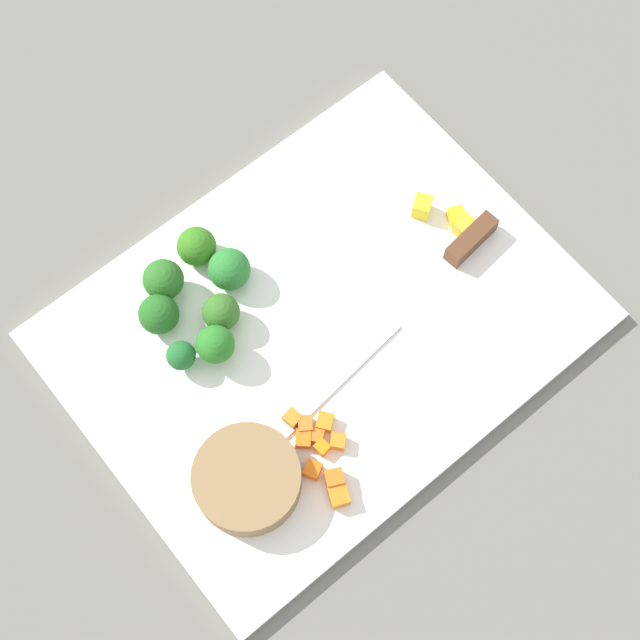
{
  "coord_description": "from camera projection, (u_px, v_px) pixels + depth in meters",
  "views": [
    {
      "loc": [
        0.21,
        0.25,
        0.87
      ],
      "look_at": [
        0.0,
        0.0,
        0.02
      ],
      "focal_mm": 53.85,
      "sensor_mm": 36.0,
      "label": 1
    }
  ],
  "objects": [
    {
      "name": "carrot_dice_8",
      "position": [
        293.0,
        418.0,
        0.87
      ],
      "size": [
        0.02,
        0.02,
        0.01
      ],
      "primitive_type": "cube",
      "rotation": [
        0.0,
        0.0,
        0.18
      ],
      "color": "orange",
      "rests_on": "cutting_board"
    },
    {
      "name": "broccoli_floret_1",
      "position": [
        181.0,
        356.0,
        0.88
      ],
      "size": [
        0.03,
        0.03,
        0.03
      ],
      "color": "#84B75A",
      "rests_on": "cutting_board"
    },
    {
      "name": "carrot_dice_9",
      "position": [
        313.0,
        470.0,
        0.86
      ],
      "size": [
        0.02,
        0.02,
        0.02
      ],
      "primitive_type": "cube",
      "rotation": [
        0.0,
        0.0,
        2.1
      ],
      "color": "orange",
      "rests_on": "cutting_board"
    },
    {
      "name": "broccoli_floret_0",
      "position": [
        197.0,
        247.0,
        0.92
      ],
      "size": [
        0.04,
        0.04,
        0.04
      ],
      "color": "#8FC35A",
      "rests_on": "cutting_board"
    },
    {
      "name": "carrot_dice_3",
      "position": [
        305.0,
        425.0,
        0.87
      ],
      "size": [
        0.02,
        0.02,
        0.01
      ],
      "primitive_type": "cube",
      "rotation": [
        0.0,
        0.0,
        0.97
      ],
      "color": "orange",
      "rests_on": "cutting_board"
    },
    {
      "name": "carrot_dice_4",
      "position": [
        334.0,
        479.0,
        0.85
      ],
      "size": [
        0.02,
        0.02,
        0.02
      ],
      "primitive_type": "cube",
      "rotation": [
        0.0,
        0.0,
        1.12
      ],
      "color": "orange",
      "rests_on": "cutting_board"
    },
    {
      "name": "broccoli_floret_2",
      "position": [
        159.0,
        314.0,
        0.9
      ],
      "size": [
        0.04,
        0.04,
        0.04
      ],
      "color": "#84BC58",
      "rests_on": "cutting_board"
    },
    {
      "name": "broccoli_floret_6",
      "position": [
        215.0,
        345.0,
        0.88
      ],
      "size": [
        0.04,
        0.04,
        0.04
      ],
      "color": "#92BC5B",
      "rests_on": "cutting_board"
    },
    {
      "name": "prep_bowl",
      "position": [
        247.0,
        479.0,
        0.85
      ],
      "size": [
        0.1,
        0.1,
        0.03
      ],
      "primitive_type": "cylinder",
      "color": "olive",
      "rests_on": "cutting_board"
    },
    {
      "name": "cutting_board",
      "position": [
        320.0,
        326.0,
        0.92
      ],
      "size": [
        0.47,
        0.36,
        0.01
      ],
      "primitive_type": "cube",
      "color": "white",
      "rests_on": "ground_plane"
    },
    {
      "name": "carrot_dice_7",
      "position": [
        322.0,
        447.0,
        0.87
      ],
      "size": [
        0.01,
        0.01,
        0.01
      ],
      "primitive_type": "cube",
      "rotation": [
        0.0,
        0.0,
        1.69
      ],
      "color": "orange",
      "rests_on": "cutting_board"
    },
    {
      "name": "carrot_dice_0",
      "position": [
        339.0,
        496.0,
        0.85
      ],
      "size": [
        0.02,
        0.02,
        0.01
      ],
      "primitive_type": "cube",
      "rotation": [
        0.0,
        0.0,
        2.73
      ],
      "color": "orange",
      "rests_on": "cutting_board"
    },
    {
      "name": "pepper_dice_1",
      "position": [
        466.0,
        228.0,
        0.94
      ],
      "size": [
        0.02,
        0.02,
        0.02
      ],
      "primitive_type": "cube",
      "rotation": [
        0.0,
        0.0,
        1.69
      ],
      "color": "yellow",
      "rests_on": "cutting_board"
    },
    {
      "name": "carrot_dice_6",
      "position": [
        317.0,
        436.0,
        0.87
      ],
      "size": [
        0.02,
        0.02,
        0.01
      ],
      "primitive_type": "cube",
      "rotation": [
        0.0,
        0.0,
        0.63
      ],
      "color": "orange",
      "rests_on": "cutting_board"
    },
    {
      "name": "chef_knife",
      "position": [
        425.0,
        285.0,
        0.92
      ],
      "size": [
        0.31,
        0.05,
        0.02
      ],
      "rotation": [
        0.0,
        0.0,
        0.1
      ],
      "color": "silver",
      "rests_on": "cutting_board"
    },
    {
      "name": "carrot_dice_5",
      "position": [
        325.0,
        422.0,
        0.87
      ],
      "size": [
        0.02,
        0.02,
        0.01
      ],
      "primitive_type": "cube",
      "rotation": [
        0.0,
        0.0,
        0.62
      ],
      "color": "orange",
      "rests_on": "cutting_board"
    },
    {
      "name": "broccoli_floret_4",
      "position": [
        229.0,
        269.0,
        0.91
      ],
      "size": [
        0.04,
        0.04,
        0.04
      ],
      "color": "#93B25A",
      "rests_on": "cutting_board"
    },
    {
      "name": "broccoli_floret_3",
      "position": [
        163.0,
        280.0,
        0.9
      ],
      "size": [
        0.04,
        0.04,
        0.05
      ],
      "color": "#8DBC60",
      "rests_on": "cutting_board"
    },
    {
      "name": "pepper_dice_2",
      "position": [
        422.0,
        207.0,
        0.95
      ],
      "size": [
        0.03,
        0.02,
        0.02
      ],
      "primitive_type": "cube",
      "rotation": [
        0.0,
        0.0,
        2.17
      ],
      "color": "yellow",
      "rests_on": "cutting_board"
    },
    {
      "name": "broccoli_floret_5",
      "position": [
        221.0,
        312.0,
        0.9
      ],
      "size": [
        0.04,
        0.04,
        0.04
      ],
      "color": "#8AC268",
      "rests_on": "cutting_board"
    },
    {
      "name": "ground_plane",
      "position": [
        320.0,
        328.0,
        0.93
      ],
      "size": [
        4.0,
        4.0,
        0.0
      ],
      "primitive_type": "plane",
      "color": "slate"
    },
    {
      "name": "carrot_dice_2",
      "position": [
        303.0,
        439.0,
        0.87
      ],
      "size": [
        0.02,
        0.02,
        0.01
      ],
      "primitive_type": "cube",
      "rotation": [
        0.0,
        0.0,
        2.42
      ],
      "color": "orange",
      "rests_on": "cutting_board"
    },
    {
      "name": "pepper_dice_0",
      "position": [
        457.0,
        216.0,
        0.95
      ],
      "size": [
        0.02,
        0.02,
        0.01
      ],
      "primitive_type": "cube",
      "rotation": [
        0.0,
        0.0,
        2.73
      ],
      "color": "yellow",
      "rests_on": "cutting_board"
    },
    {
      "name": "carrot_dice_1",
      "position": [
        338.0,
        442.0,
        0.87
      ],
      "size": [
        0.02,
        0.02,
        0.01
      ],
      "primitive_type": "cube",
      "rotation": [
        0.0,
        0.0,
        0.71
      ],
      "color": "orange",
      "rests_on": "cutting_board"
    }
  ]
}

